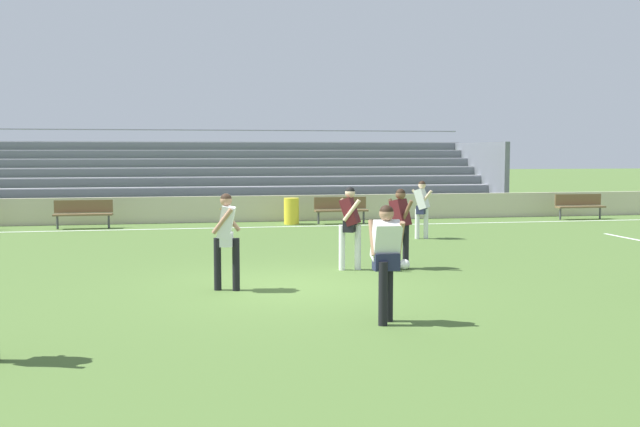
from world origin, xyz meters
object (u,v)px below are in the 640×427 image
Objects in this scene: bench_near_wall_gap at (341,208)px; player_white_pressing_high at (386,253)px; trash_bin at (291,211)px; player_dark_dropping_back at (400,221)px; player_white_on_ball at (226,233)px; bench_far_left at (83,211)px; bench_near_bin at (579,204)px; player_white_wide_right at (422,205)px; player_dark_trailing_run at (350,220)px; soccer_ball at (405,264)px; bleacher_stand at (187,176)px.

bench_near_wall_gap is 1.06× the size of player_white_pressing_high.
trash_bin is 0.53× the size of player_dark_dropping_back.
trash_bin is 11.67m from player_white_on_ball.
bench_far_left is at bearing 112.84° from player_white_pressing_high.
bench_near_bin is 17.40m from player_white_on_ball.
bench_near_wall_gap is 1.11× the size of player_white_wide_right.
trash_bin is 0.52× the size of player_white_on_ball.
player_white_wide_right is (1.32, -4.57, 0.42)m from bench_near_wall_gap.
bench_near_wall_gap is 9.61m from player_dark_trailing_run.
soccer_ball is (3.75, 1.57, -0.92)m from player_white_on_ball.
bleacher_stand reaches higher than bench_near_wall_gap.
player_dark_dropping_back reaches higher than bench_near_wall_gap.
player_dark_trailing_run is 1.06× the size of player_white_wide_right.
soccer_ball is (-0.75, -9.61, -0.44)m from bench_near_wall_gap.
bench_near_bin is 13.51m from player_dark_dropping_back.
player_dark_trailing_run is at bearing -138.61° from bench_near_bin.
player_dark_trailing_run is at bearing -123.31° from player_white_wide_right.
player_white_on_ball is (-4.50, -11.19, 0.48)m from bench_near_wall_gap.
bench_far_left is 1.00× the size of bench_near_wall_gap.
player_white_on_ball reaches higher than player_dark_dropping_back.
soccer_ball is at bearing -10.04° from player_dark_trailing_run.
bleacher_stand reaches higher than player_white_pressing_high.
trash_bin is 4.02× the size of soccer_ball.
player_white_pressing_high is at bearing -128.59° from bench_near_bin.
bleacher_stand is 14.50× the size of player_white_pressing_high.
player_white_pressing_high is 7.70× the size of soccer_ball.
player_dark_trailing_run is 3.17m from player_white_on_ball.
player_dark_dropping_back is at bearing -3.23° from player_dark_trailing_run.
bench_far_left is 1.00× the size of bench_near_bin.
bench_near_bin is 1.05× the size of player_white_on_ball.
bench_near_bin is at bearing 51.41° from player_white_pressing_high.
player_dark_dropping_back is 1.03× the size of player_white_wide_right.
player_white_wide_right reaches higher than trash_bin.
bleacher_stand reaches higher than bench_near_bin.
bench_near_bin is (13.89, -5.17, -0.94)m from bleacher_stand.
bleacher_stand reaches higher than soccer_ball.
bench_near_wall_gap is (-8.82, 0.00, 0.00)m from bench_near_bin.
bench_far_left is at bearing -178.99° from trash_bin.
player_dark_trailing_run reaches higher than player_dark_dropping_back.
player_dark_dropping_back is 1.06m from player_dark_trailing_run.
player_white_on_ball is 4.17m from soccer_ball.
bench_far_left is 1.06× the size of player_white_pressing_high.
bench_near_wall_gap is at bearing 85.56° from soccer_ball.
player_dark_trailing_run reaches higher than trash_bin.
player_white_wide_right is at bearing -57.44° from trash_bin.
player_white_pressing_high is at bearing -67.16° from bench_far_left.
bench_near_bin is 13.57m from soccer_ball.
player_white_pressing_high is (-0.56, -4.67, -0.02)m from player_dark_trailing_run.
player_dark_trailing_run reaches higher than bench_far_left.
bench_far_left is (-3.28, -5.17, -0.94)m from bleacher_stand.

